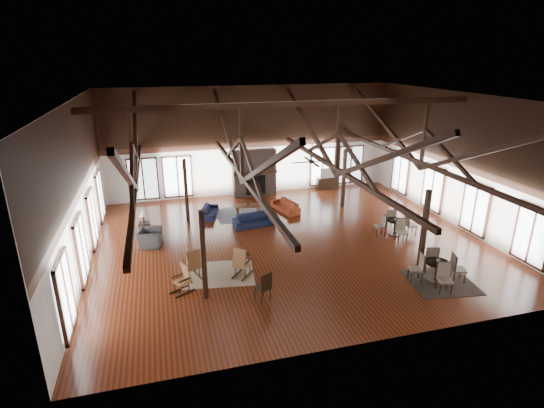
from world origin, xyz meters
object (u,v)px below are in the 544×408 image
object	(u,v)px
sofa_navy_front	(254,220)
sofa_orange	(286,206)
tv_console	(327,183)
armchair	(149,238)
coffee_table	(248,206)
cafe_table_far	(395,225)
sofa_navy_left	(210,211)
cafe_table_near	(437,268)

from	to	relation	value
sofa_navy_front	sofa_orange	xyz separation A→B (m)	(2.01, 1.52, -0.01)
tv_console	armchair	bearing A→B (deg)	-151.46
sofa_orange	coffee_table	bearing A→B (deg)	-106.47
sofa_orange	cafe_table_far	xyz separation A→B (m)	(3.77, -4.19, 0.23)
coffee_table	armchair	bearing A→B (deg)	-142.02
cafe_table_far	tv_console	bearing A→B (deg)	91.77
sofa_navy_front	tv_console	xyz separation A→B (m)	(5.55, 4.63, 0.05)
sofa_navy_front	sofa_navy_left	world-z (taller)	sofa_navy_front
armchair	sofa_orange	bearing A→B (deg)	-58.94
sofa_navy_left	tv_console	bearing A→B (deg)	-51.57
cafe_table_far	armchair	bearing A→B (deg)	170.53
sofa_navy_front	cafe_table_far	world-z (taller)	cafe_table_far
sofa_orange	armchair	world-z (taller)	armchair
sofa_orange	tv_console	size ratio (longest dim) A/B	1.39
cafe_table_far	coffee_table	bearing A→B (deg)	143.26
cafe_table_far	sofa_navy_left	bearing A→B (deg)	149.42
coffee_table	cafe_table_far	size ratio (longest dim) A/B	0.69
sofa_orange	sofa_navy_front	bearing A→B (deg)	-67.31
coffee_table	sofa_orange	bearing A→B (deg)	7.90
armchair	cafe_table_far	bearing A→B (deg)	-88.53
sofa_navy_left	sofa_orange	size ratio (longest dim) A/B	0.92
sofa_navy_front	tv_console	size ratio (longest dim) A/B	1.47
armchair	cafe_table_far	size ratio (longest dim) A/B	0.55
sofa_navy_front	cafe_table_near	distance (m)	8.36
coffee_table	sofa_navy_left	bearing A→B (deg)	-176.93
cafe_table_near	coffee_table	bearing A→B (deg)	121.08
sofa_orange	armchair	size ratio (longest dim) A/B	1.73
sofa_orange	cafe_table_near	distance (m)	8.73
sofa_orange	tv_console	world-z (taller)	tv_console
armchair	tv_console	bearing A→B (deg)	-50.52
coffee_table	cafe_table_near	distance (m)	9.64
coffee_table	armchair	size ratio (longest dim) A/B	1.26
cafe_table_near	cafe_table_far	xyz separation A→B (m)	(0.74, 3.99, -0.02)
sofa_navy_left	sofa_navy_front	bearing A→B (deg)	-117.39
coffee_table	cafe_table_far	distance (m)	7.13
sofa_navy_front	cafe_table_far	bearing A→B (deg)	-31.76
coffee_table	tv_console	distance (m)	6.28
sofa_navy_front	armchair	size ratio (longest dim) A/B	1.82
coffee_table	cafe_table_far	world-z (taller)	cafe_table_far
sofa_navy_left	tv_console	world-z (taller)	tv_console
cafe_table_far	tv_console	world-z (taller)	cafe_table_far
sofa_orange	coffee_table	xyz separation A→B (m)	(-1.94, 0.07, 0.15)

